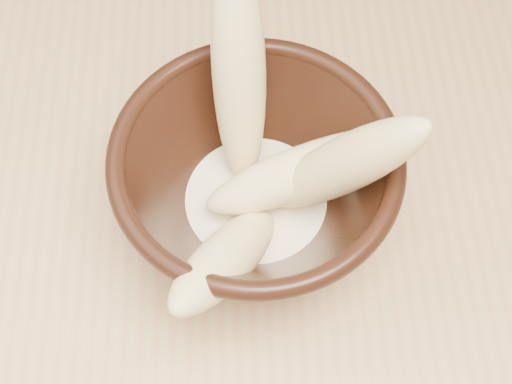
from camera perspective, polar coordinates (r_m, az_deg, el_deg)
The scene contains 7 objects.
table at distance 0.59m, azimuth -8.29°, elevation -3.37°, with size 1.20×0.80×0.75m.
bowl at distance 0.45m, azimuth 0.00°, elevation 0.50°, with size 0.18×0.18×0.10m.
milk_puddle at distance 0.47m, azimuth 0.00°, elevation -0.88°, with size 0.10×0.10×0.01m, color beige.
banana_upright at distance 0.43m, azimuth -1.38°, elevation 9.50°, with size 0.03×0.03×0.16m, color #F2E78F.
banana_right at distance 0.41m, azimuth 6.77°, elevation 2.05°, with size 0.03×0.03×0.14m, color #F2E78F.
banana_across at distance 0.44m, azimuth 3.69°, elevation 1.59°, with size 0.03×0.03×0.13m, color #F2E78F.
banana_front at distance 0.42m, azimuth -2.44°, elevation -5.39°, with size 0.03×0.03×0.12m, color #F2E78F.
Camera 1 is at (0.07, -0.25, 1.20)m, focal length 50.00 mm.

